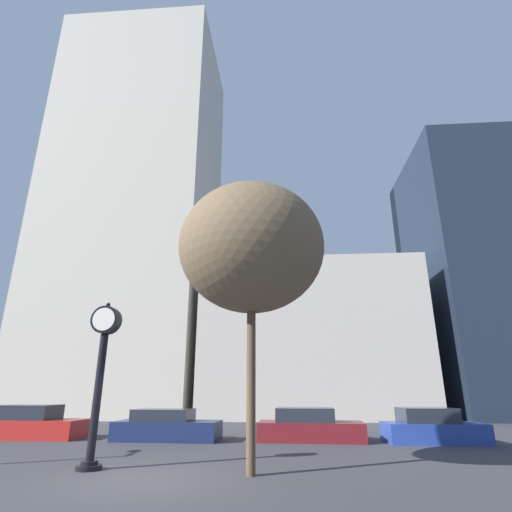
{
  "coord_description": "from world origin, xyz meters",
  "views": [
    {
      "loc": [
        3.55,
        -10.25,
        2.02
      ],
      "look_at": [
        1.97,
        10.8,
        9.11
      ],
      "focal_mm": 28.0,
      "sensor_mm": 36.0,
      "label": 1
    }
  ],
  "objects": [
    {
      "name": "ground_plane",
      "position": [
        0.0,
        0.0,
        0.0
      ],
      "size": [
        200.0,
        200.0,
        0.0
      ],
      "primitive_type": "plane",
      "color": "#38383D"
    },
    {
      "name": "building_tall_tower",
      "position": [
        -10.57,
        24.0,
        18.61
      ],
      "size": [
        14.05,
        12.0,
        37.23
      ],
      "color": "beige",
      "rests_on": "ground_plane"
    },
    {
      "name": "building_storefront_row",
      "position": [
        5.45,
        24.0,
        5.76
      ],
      "size": [
        16.59,
        12.0,
        11.53
      ],
      "color": "beige",
      "rests_on": "ground_plane"
    },
    {
      "name": "building_glass_modern",
      "position": [
        21.44,
        24.0,
        11.21
      ],
      "size": [
        12.45,
        12.0,
        22.42
      ],
      "color": "#1E2838",
      "rests_on": "ground_plane"
    },
    {
      "name": "street_clock",
      "position": [
        -1.77,
        1.21,
        2.73
      ],
      "size": [
        0.82,
        0.67,
        4.51
      ],
      "color": "black",
      "rests_on": "ground_plane"
    },
    {
      "name": "car_red",
      "position": [
        -7.85,
        7.96,
        0.58
      ],
      "size": [
        4.69,
        1.85,
        1.38
      ],
      "rotation": [
        0.0,
        0.0,
        -0.03
      ],
      "color": "red",
      "rests_on": "ground_plane"
    },
    {
      "name": "car_navy",
      "position": [
        -1.61,
        7.75,
        0.53
      ],
      "size": [
        4.45,
        1.96,
        1.24
      ],
      "rotation": [
        0.0,
        0.0,
        -0.04
      ],
      "color": "#19234C",
      "rests_on": "ground_plane"
    },
    {
      "name": "car_maroon",
      "position": [
        4.42,
        8.01,
        0.55
      ],
      "size": [
        4.46,
        2.16,
        1.3
      ],
      "rotation": [
        0.0,
        0.0,
        -0.05
      ],
      "color": "maroon",
      "rests_on": "ground_plane"
    },
    {
      "name": "car_blue",
      "position": [
        9.34,
        7.74,
        0.55
      ],
      "size": [
        3.91,
        1.98,
        1.33
      ],
      "rotation": [
        0.0,
        0.0,
        0.03
      ],
      "color": "#28429E",
      "rests_on": "ground_plane"
    },
    {
      "name": "bare_tree",
      "position": [
        2.59,
        0.77,
        5.97
      ],
      "size": [
        4.24,
        4.24,
        7.89
      ],
      "color": "brown",
      "rests_on": "ground_plane"
    }
  ]
}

